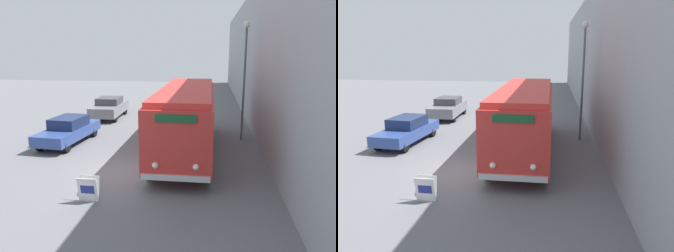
# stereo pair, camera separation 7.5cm
# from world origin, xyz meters

# --- Properties ---
(ground_plane) EXTENTS (80.00, 80.00, 0.00)m
(ground_plane) POSITION_xyz_m (0.00, 0.00, 0.00)
(ground_plane) COLOR slate
(building_wall_right) EXTENTS (0.30, 60.00, 8.97)m
(building_wall_right) POSITION_xyz_m (5.81, 10.00, 4.49)
(building_wall_right) COLOR #9EA3A8
(building_wall_right) RESTS_ON ground_plane
(vintage_bus) EXTENTS (2.60, 10.46, 3.25)m
(vintage_bus) POSITION_xyz_m (1.93, 3.39, 1.84)
(vintage_bus) COLOR black
(vintage_bus) RESTS_ON ground_plane
(sign_board) EXTENTS (0.69, 0.33, 0.87)m
(sign_board) POSITION_xyz_m (-0.92, -2.71, 0.42)
(sign_board) COLOR gray
(sign_board) RESTS_ON ground_plane
(streetlamp) EXTENTS (0.36, 0.36, 6.51)m
(streetlamp) POSITION_xyz_m (4.89, 5.97, 4.22)
(streetlamp) COLOR #595E60
(streetlamp) RESTS_ON ground_plane
(parked_car_near) EXTENTS (2.12, 4.72, 1.45)m
(parked_car_near) POSITION_xyz_m (-4.59, 4.02, 0.74)
(parked_car_near) COLOR black
(parked_car_near) RESTS_ON ground_plane
(parked_car_mid) EXTENTS (2.03, 4.49, 1.54)m
(parked_car_mid) POSITION_xyz_m (-4.48, 11.02, 0.79)
(parked_car_mid) COLOR black
(parked_car_mid) RESTS_ON ground_plane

